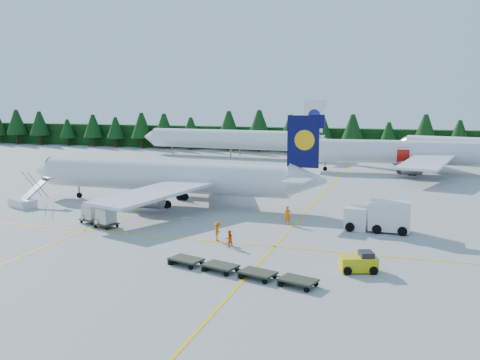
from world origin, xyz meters
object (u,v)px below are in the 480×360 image
(service_truck, at_px, (378,216))
(baggage_tug, at_px, (359,262))
(airliner_navy, at_px, (158,177))
(airstairs, at_px, (25,201))
(airliner_red, at_px, (398,152))

(service_truck, height_order, baggage_tug, service_truck)
(service_truck, bearing_deg, airliner_navy, 168.57)
(baggage_tug, bearing_deg, airliner_navy, 123.73)
(baggage_tug, bearing_deg, airstairs, 143.18)
(airliner_red, bearing_deg, airstairs, -138.72)
(airliner_navy, distance_m, baggage_tug, 34.13)
(airliner_navy, height_order, service_truck, airliner_navy)
(airliner_red, xyz_separation_m, baggage_tug, (-1.56, -58.97, -2.99))
(airliner_red, xyz_separation_m, airstairs, (-43.82, -45.82, -3.00))
(airliner_navy, xyz_separation_m, baggage_tug, (27.27, -20.35, -2.71))
(airliner_navy, bearing_deg, baggage_tug, -36.10)
(airliner_navy, relative_size, service_truck, 6.03)
(airliner_red, bearing_deg, baggage_tug, -96.52)
(airliner_red, distance_m, baggage_tug, 59.07)
(baggage_tug, bearing_deg, airliner_red, 68.95)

